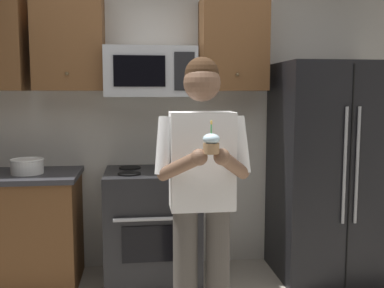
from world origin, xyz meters
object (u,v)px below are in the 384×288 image
(microwave, at_px, (150,72))
(cupcake, at_px, (211,143))
(bowl_large_white, at_px, (27,166))
(person, at_px, (202,186))
(refrigerator, at_px, (330,170))
(oven_range, at_px, (152,226))

(microwave, height_order, cupcake, microwave)
(bowl_large_white, bearing_deg, person, -38.53)
(refrigerator, height_order, person, refrigerator)
(bowl_large_white, xyz_separation_m, cupcake, (1.24, -1.32, 0.31))
(refrigerator, relative_size, cupcake, 10.35)
(oven_range, relative_size, microwave, 1.26)
(oven_range, height_order, cupcake, cupcake)
(oven_range, xyz_separation_m, cupcake, (0.27, -1.33, 0.83))
(microwave, relative_size, refrigerator, 0.41)
(microwave, bearing_deg, cupcake, -79.53)
(person, xyz_separation_m, cupcake, (0.00, -0.33, 0.30))
(microwave, distance_m, bowl_large_white, 1.23)
(oven_range, distance_m, bowl_large_white, 1.11)
(cupcake, bearing_deg, microwave, 100.47)
(cupcake, bearing_deg, person, 90.00)
(microwave, distance_m, refrigerator, 1.72)
(bowl_large_white, distance_m, person, 1.59)
(oven_range, height_order, microwave, microwave)
(refrigerator, distance_m, bowl_large_white, 2.48)
(microwave, relative_size, bowl_large_white, 2.88)
(bowl_large_white, height_order, person, person)
(person, height_order, cupcake, person)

